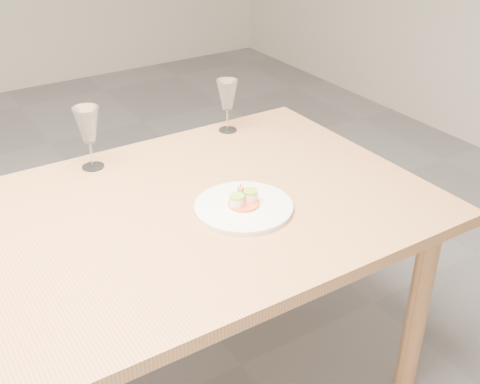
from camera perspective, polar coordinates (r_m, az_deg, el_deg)
dining_table at (r=1.71m, az=-19.26°, el=-7.71°), size 2.40×1.00×0.75m
dinner_plate at (r=1.77m, az=0.36°, el=-1.35°), size 0.29×0.29×0.08m
wine_glass_2 at (r=2.01m, az=-14.25°, el=6.07°), size 0.09×0.09×0.21m
wine_glass_3 at (r=2.24m, az=-1.22°, el=9.11°), size 0.08×0.08×0.20m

